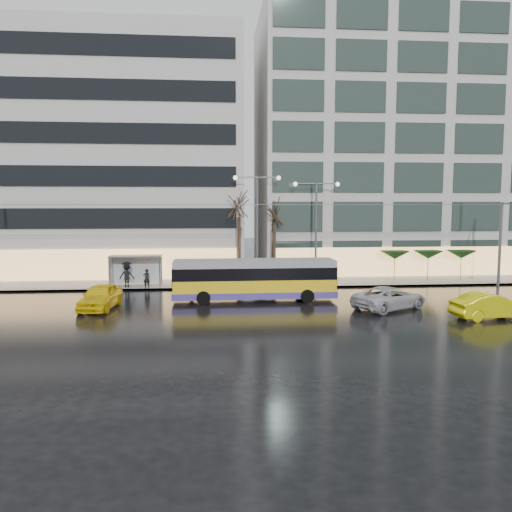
{
  "coord_description": "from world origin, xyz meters",
  "views": [
    {
      "loc": [
        -1.7,
        -30.71,
        6.84
      ],
      "look_at": [
        1.4,
        5.0,
        3.1
      ],
      "focal_mm": 35.0,
      "sensor_mm": 36.0,
      "label": 1
    }
  ],
  "objects": [
    {
      "name": "tree_b",
      "position": [
        3.5,
        11.2,
        6.4
      ],
      "size": [
        3.2,
        3.2,
        7.7
      ],
      "color": "black",
      "rests_on": "sidewalk"
    },
    {
      "name": "street_lamp_near",
      "position": [
        2.0,
        10.8,
        5.99
      ],
      "size": [
        3.96,
        0.36,
        9.03
      ],
      "color": "#595B60",
      "rests_on": "sidewalk"
    },
    {
      "name": "tree_a",
      "position": [
        0.5,
        11.0,
        7.09
      ],
      "size": [
        3.2,
        3.2,
        8.4
      ],
      "color": "black",
      "rests_on": "sidewalk"
    },
    {
      "name": "pedestrian_c",
      "position": [
        -8.63,
        9.8,
        1.29
      ],
      "size": [
        1.31,
        0.89,
        2.11
      ],
      "color": "black",
      "rests_on": "sidewalk"
    },
    {
      "name": "taxi_b",
      "position": [
        14.85,
        -2.68,
        0.77
      ],
      "size": [
        4.83,
        2.17,
        1.54
      ],
      "primitive_type": "imported",
      "rotation": [
        0.0,
        0.0,
        1.69
      ],
      "color": "#D1C90B",
      "rests_on": "ground"
    },
    {
      "name": "building_right",
      "position": [
        19.0,
        19.0,
        12.65
      ],
      "size": [
        32.0,
        14.0,
        25.0
      ],
      "primitive_type": "cube",
      "color": "#B6B3AE",
      "rests_on": "sidewalk"
    },
    {
      "name": "parasol_c",
      "position": [
        20.0,
        11.0,
        2.45
      ],
      "size": [
        2.5,
        2.5,
        2.65
      ],
      "color": "#595B60",
      "rests_on": "sidewalk"
    },
    {
      "name": "taxi_a",
      "position": [
        -9.07,
        2.21,
        0.83
      ],
      "size": [
        2.39,
        5.02,
        1.66
      ],
      "primitive_type": "imported",
      "rotation": [
        0.0,
        0.0,
        -0.09
      ],
      "color": "yellow",
      "rests_on": "ground"
    },
    {
      "name": "pedestrian_b",
      "position": [
        -3.57,
        10.19,
        0.93
      ],
      "size": [
        0.96,
        0.94,
        1.56
      ],
      "color": "black",
      "rests_on": "sidewalk"
    },
    {
      "name": "pedestrian_a",
      "position": [
        -7.01,
        9.4,
        1.63
      ],
      "size": [
        1.28,
        1.29,
        2.19
      ],
      "color": "black",
      "rests_on": "sidewalk"
    },
    {
      "name": "trolleybus",
      "position": [
        1.21,
        4.1,
        1.43
      ],
      "size": [
        11.44,
        4.48,
        5.3
      ],
      "color": "yellow",
      "rests_on": "ground"
    },
    {
      "name": "street_lamp_far",
      "position": [
        7.0,
        10.8,
        5.71
      ],
      "size": [
        3.96,
        0.36,
        8.53
      ],
      "color": "#595B60",
      "rests_on": "sidewalk"
    },
    {
      "name": "bus_shelter",
      "position": [
        -8.38,
        10.69,
        1.96
      ],
      "size": [
        4.2,
        1.6,
        2.51
      ],
      "color": "#595B60",
      "rests_on": "sidewalk"
    },
    {
      "name": "kerb",
      "position": [
        2.0,
        9.05,
        0.07
      ],
      "size": [
        80.0,
        0.1,
        0.15
      ],
      "primitive_type": "cube",
      "color": "slate",
      "rests_on": "ground"
    },
    {
      "name": "building_left",
      "position": [
        -16.0,
        19.0,
        11.15
      ],
      "size": [
        34.0,
        14.0,
        22.0
      ],
      "primitive_type": "cube",
      "color": "#B6B3AE",
      "rests_on": "sidewalk"
    },
    {
      "name": "ground",
      "position": [
        0.0,
        0.0,
        0.0
      ],
      "size": [
        140.0,
        140.0,
        0.0
      ],
      "primitive_type": "plane",
      "color": "black",
      "rests_on": "ground"
    },
    {
      "name": "parasol_b",
      "position": [
        17.0,
        11.0,
        2.45
      ],
      "size": [
        2.5,
        2.5,
        2.65
      ],
      "color": "#595B60",
      "rests_on": "sidewalk"
    },
    {
      "name": "catenary",
      "position": [
        1.0,
        7.94,
        4.25
      ],
      "size": [
        42.24,
        5.12,
        7.0
      ],
      "color": "#595B60",
      "rests_on": "ground"
    },
    {
      "name": "parasol_a",
      "position": [
        14.0,
        11.0,
        2.45
      ],
      "size": [
        2.5,
        2.5,
        2.65
      ],
      "color": "#595B60",
      "rests_on": "sidewalk"
    },
    {
      "name": "sidewalk",
      "position": [
        2.0,
        14.0,
        0.07
      ],
      "size": [
        80.0,
        10.0,
        0.15
      ],
      "primitive_type": "cube",
      "color": "gray",
      "rests_on": "ground"
    },
    {
      "name": "sedan_silver",
      "position": [
        9.8,
        0.53,
        0.74
      ],
      "size": [
        5.83,
        4.71,
        1.48
      ],
      "primitive_type": "imported",
      "rotation": [
        0.0,
        0.0,
        2.08
      ],
      "color": "silver",
      "rests_on": "ground"
    }
  ]
}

